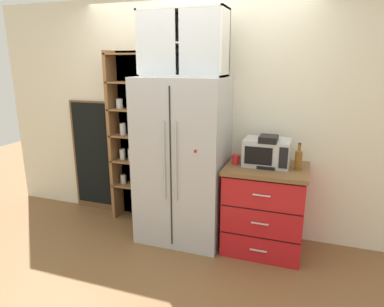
{
  "coord_description": "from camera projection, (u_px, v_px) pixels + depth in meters",
  "views": [
    {
      "loc": [
        1.22,
        -3.19,
        1.88
      ],
      "look_at": [
        0.1,
        0.02,
        0.95
      ],
      "focal_mm": 31.78,
      "sensor_mm": 36.0,
      "label": 1
    }
  ],
  "objects": [
    {
      "name": "ground_plane",
      "position": [
        183.0,
        235.0,
        3.78
      ],
      "size": [
        10.76,
        10.76,
        0.0
      ],
      "primitive_type": "plane",
      "color": "brown"
    },
    {
      "name": "wall_back_cream",
      "position": [
        195.0,
        117.0,
        3.81
      ],
      "size": [
        5.05,
        0.1,
        2.55
      ],
      "primitive_type": "cube",
      "color": "silver",
      "rests_on": "ground"
    },
    {
      "name": "refrigerator",
      "position": [
        183.0,
        161.0,
        3.57
      ],
      "size": [
        0.9,
        0.69,
        1.73
      ],
      "color": "#B7BABF",
      "rests_on": "ground"
    },
    {
      "name": "pantry_shelf_column",
      "position": [
        133.0,
        137.0,
        4.02
      ],
      "size": [
        0.54,
        0.26,
        1.99
      ],
      "color": "brown",
      "rests_on": "ground"
    },
    {
      "name": "counter_cabinet",
      "position": [
        265.0,
        208.0,
        3.43
      ],
      "size": [
        0.79,
        0.65,
        0.88
      ],
      "color": "red",
      "rests_on": "ground"
    },
    {
      "name": "microwave",
      "position": [
        267.0,
        152.0,
        3.33
      ],
      "size": [
        0.44,
        0.33,
        0.26
      ],
      "color": "#B7BABF",
      "rests_on": "counter_cabinet"
    },
    {
      "name": "coffee_maker",
      "position": [
        268.0,
        151.0,
        3.28
      ],
      "size": [
        0.17,
        0.2,
        0.31
      ],
      "color": "black",
      "rests_on": "counter_cabinet"
    },
    {
      "name": "mug_red",
      "position": [
        236.0,
        159.0,
        3.39
      ],
      "size": [
        0.11,
        0.08,
        0.1
      ],
      "color": "red",
      "rests_on": "counter_cabinet"
    },
    {
      "name": "bottle_amber",
      "position": [
        298.0,
        158.0,
        3.19
      ],
      "size": [
        0.07,
        0.07,
        0.26
      ],
      "color": "brown",
      "rests_on": "counter_cabinet"
    },
    {
      "name": "bottle_cobalt",
      "position": [
        268.0,
        155.0,
        3.28
      ],
      "size": [
        0.07,
        0.07,
        0.27
      ],
      "color": "navy",
      "rests_on": "counter_cabinet"
    },
    {
      "name": "upper_cabinet",
      "position": [
        184.0,
        43.0,
        3.31
      ],
      "size": [
        0.86,
        0.32,
        0.63
      ],
      "color": "silver",
      "rests_on": "refrigerator"
    },
    {
      "name": "chalkboard_menu",
      "position": [
        94.0,
        156.0,
        4.32
      ],
      "size": [
        0.6,
        0.04,
        1.41
      ],
      "color": "brown",
      "rests_on": "ground"
    }
  ]
}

